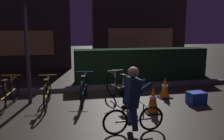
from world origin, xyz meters
The scene contains 14 objects.
ground_plane centered at (0.00, 0.00, 0.00)m, with size 40.00×40.00×0.00m, color #2D261E.
sidewalk_curb centered at (0.00, 2.20, 0.06)m, with size 12.00×0.24×0.12m, color #56544F.
hedge_row centered at (1.80, 3.10, 0.59)m, with size 4.80×0.70×1.18m, color black.
storefront_left centered at (-3.21, 6.50, 1.76)m, with size 5.22×0.54×3.54m.
storefront_right centered at (3.07, 7.20, 1.89)m, with size 5.03×0.54×3.80m.
street_post centered at (-1.84, 1.20, 1.27)m, with size 0.10×0.10×2.55m, color #2D2D33.
parked_bike_left_mid centered at (-2.31, 0.96, 0.34)m, with size 0.46×1.64×0.76m.
parked_bike_center_left centered at (-1.38, 0.93, 0.33)m, with size 0.46×1.59×0.73m.
parked_bike_center_right centered at (-0.46, 1.03, 0.35)m, with size 0.46×1.64×0.76m.
parked_bike_right_mid centered at (0.47, 0.88, 0.36)m, with size 0.53×1.68×0.79m.
traffic_cone_near centered at (1.01, -0.10, 0.31)m, with size 0.36×0.36×0.64m.
traffic_cone_far centered at (1.77, 0.95, 0.28)m, with size 0.36×0.36×0.58m.
blue_crate centered at (2.35, 0.30, 0.15)m, with size 0.44×0.32×0.30m, color #193DB7.
cyclist centered at (0.24, -1.01, 0.63)m, with size 1.19×0.50×1.25m.
Camera 1 is at (-0.96, -5.00, 1.93)m, focal length 37.97 mm.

